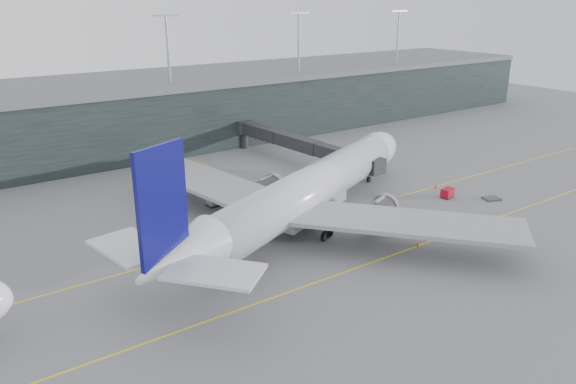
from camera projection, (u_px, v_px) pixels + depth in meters
ground at (276, 219)px, 87.88m from camera, size 320.00×320.00×0.00m
taxiline_a at (291, 226)px, 84.80m from camera, size 160.00×0.25×0.02m
taxiline_b at (364, 265)px, 72.52m from camera, size 160.00×0.25×0.02m
taxiline_lead_main at (238, 181)px, 105.98m from camera, size 0.25×60.00×0.02m
terminal at (134, 112)px, 129.90m from camera, size 240.00×36.00×29.00m
main_aircraft at (309, 190)px, 84.16m from camera, size 65.53×60.39×19.27m
jet_bridge at (293, 141)px, 115.42m from camera, size 5.58×43.63×6.34m
gse_cart at (448, 193)px, 96.77m from camera, size 2.68×2.01×1.65m
baggage_dolly at (492, 199)px, 96.16m from camera, size 3.28×2.94×0.27m
uld_a at (213, 200)px, 92.80m from camera, size 2.41×1.99×2.06m
uld_b at (233, 196)px, 94.95m from camera, size 2.44×2.23×1.80m
uld_c at (238, 195)px, 95.91m from camera, size 2.30×2.11×1.69m
cone_nose at (436, 186)px, 101.64m from camera, size 0.50×0.50×0.79m
cone_wing_stbd at (418, 243)px, 78.07m from camera, size 0.48×0.48×0.76m
cone_wing_port at (282, 187)px, 101.33m from camera, size 0.42×0.42×0.66m
cone_tail at (264, 262)px, 72.72m from camera, size 0.47×0.47×0.74m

